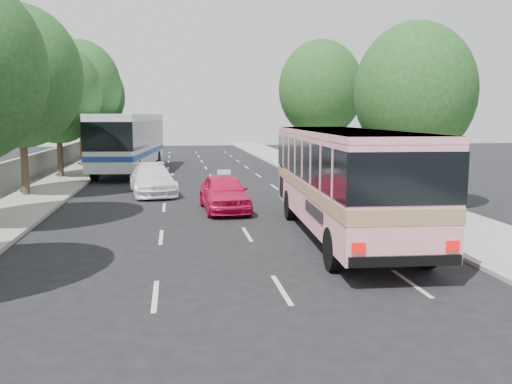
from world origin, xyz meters
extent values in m
plane|color=black|center=(0.00, 0.00, 0.00)|extent=(120.00, 120.00, 0.00)
cube|color=#9E998E|center=(-8.50, 20.00, 0.07)|extent=(4.00, 90.00, 0.15)
cube|color=#9E998E|center=(8.50, 20.00, 0.06)|extent=(4.00, 90.00, 0.12)
cube|color=#9E998E|center=(-10.30, 20.00, 0.90)|extent=(0.30, 90.00, 1.50)
cylinder|color=#38281E|center=(-8.70, 14.00, 1.90)|extent=(0.36, 0.36, 3.80)
ellipsoid|color=#18451B|center=(-8.70, 14.00, 5.90)|extent=(6.00, 6.00, 6.90)
sphere|color=#18451B|center=(-8.30, 13.70, 7.10)|extent=(3.90, 3.90, 3.90)
cylinder|color=#38281E|center=(-8.60, 22.00, 1.75)|extent=(0.36, 0.36, 3.50)
ellipsoid|color=#18451B|center=(-8.60, 22.00, 5.43)|extent=(5.52, 5.52, 6.35)
sphere|color=#18451B|center=(-8.20, 21.70, 6.53)|extent=(3.59, 3.59, 3.59)
cylinder|color=#38281E|center=(-8.50, 30.00, 2.00)|extent=(0.36, 0.36, 3.99)
ellipsoid|color=#18451B|center=(-8.50, 30.00, 6.20)|extent=(6.30, 6.30, 7.24)
sphere|color=#18451B|center=(-8.10, 29.70, 7.46)|extent=(4.09, 4.09, 4.09)
cylinder|color=#38281E|center=(-8.70, 38.00, 1.86)|extent=(0.36, 0.36, 3.72)
ellipsoid|color=#18451B|center=(-8.70, 38.00, 5.78)|extent=(5.88, 5.88, 6.76)
sphere|color=#18451B|center=(-8.30, 37.70, 6.96)|extent=(3.82, 3.82, 3.82)
cylinder|color=#38281E|center=(8.70, 8.00, 1.61)|extent=(0.36, 0.36, 3.23)
ellipsoid|color=#18451B|center=(8.70, 8.00, 5.01)|extent=(5.10, 5.10, 5.87)
sphere|color=#18451B|center=(9.10, 7.70, 6.04)|extent=(3.32, 3.31, 3.31)
cylinder|color=#38281E|center=(9.00, 24.00, 1.90)|extent=(0.36, 0.36, 3.80)
ellipsoid|color=#18451B|center=(9.00, 24.00, 5.90)|extent=(6.00, 6.00, 6.90)
sphere|color=#18451B|center=(9.40, 23.70, 7.10)|extent=(3.90, 3.90, 3.90)
cube|color=pink|center=(4.09, 3.04, 2.07)|extent=(3.39, 11.26, 2.98)
cube|color=#9E7A59|center=(4.09, 3.04, 1.72)|extent=(3.43, 11.28, 0.39)
cube|color=black|center=(4.09, 3.04, 2.61)|extent=(3.44, 11.29, 1.22)
cube|color=pink|center=(4.09, 3.04, 3.47)|extent=(3.41, 11.28, 0.18)
cylinder|color=black|center=(3.03, 6.44, 0.58)|extent=(0.40, 1.17, 1.16)
cylinder|color=black|center=(5.51, 6.31, 0.58)|extent=(0.40, 1.17, 1.16)
cylinder|color=black|center=(2.64, -0.67, 0.58)|extent=(0.40, 1.17, 1.16)
cylinder|color=black|center=(5.12, -0.80, 0.58)|extent=(0.40, 1.17, 1.16)
imported|color=#D31246|center=(0.66, 8.78, 0.78)|extent=(2.07, 4.67, 1.56)
imported|color=white|center=(-2.54, 14.20, 0.76)|extent=(2.82, 5.47, 1.52)
cube|color=silver|center=(-4.50, 25.25, 2.38)|extent=(4.37, 13.98, 3.49)
cube|color=black|center=(-4.50, 25.25, 2.81)|extent=(4.42, 14.02, 1.72)
cube|color=navy|center=(-4.50, 25.25, 1.49)|extent=(4.41, 14.00, 0.34)
cube|color=silver|center=(-4.50, 25.25, 4.04)|extent=(4.39, 14.00, 0.16)
cylinder|color=black|center=(-5.34, 29.72, 0.63)|extent=(0.50, 1.29, 1.26)
cylinder|color=black|center=(-2.73, 29.44, 0.63)|extent=(0.50, 1.29, 1.26)
cylinder|color=black|center=(-6.32, 20.61, 0.63)|extent=(0.50, 1.29, 1.26)
cylinder|color=black|center=(-3.71, 20.33, 0.63)|extent=(0.50, 1.29, 1.26)
cube|color=white|center=(-6.30, 37.00, 2.14)|extent=(2.76, 12.40, 3.15)
cube|color=black|center=(-6.30, 37.00, 2.53)|extent=(2.81, 12.43, 1.55)
cube|color=navy|center=(-6.30, 37.00, 1.34)|extent=(2.80, 12.42, 0.31)
cube|color=white|center=(-6.30, 37.00, 3.64)|extent=(2.78, 12.42, 0.14)
cylinder|color=black|center=(-7.51, 40.91, 0.57)|extent=(0.34, 1.14, 1.13)
cylinder|color=black|center=(-5.18, 40.94, 0.57)|extent=(0.34, 1.14, 1.13)
cylinder|color=black|center=(-7.42, 32.66, 0.57)|extent=(0.34, 1.14, 1.13)
cylinder|color=black|center=(-5.09, 32.68, 0.57)|extent=(0.34, 1.14, 1.13)
cube|color=silver|center=(0.66, 8.78, 1.65)|extent=(0.56, 0.21, 0.18)
camera|label=1|loc=(-1.41, -13.95, 4.03)|focal=38.00mm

